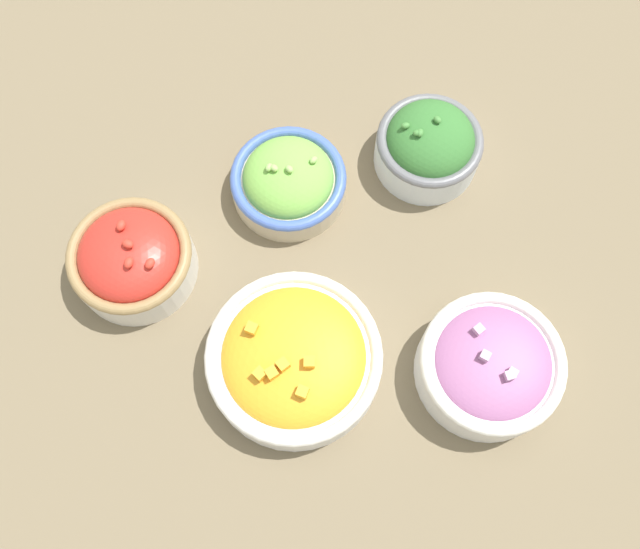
{
  "coord_description": "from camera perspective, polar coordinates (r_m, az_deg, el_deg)",
  "views": [
    {
      "loc": [
        0.05,
        0.24,
        0.72
      ],
      "look_at": [
        0.0,
        0.0,
        0.03
      ],
      "focal_mm": 40.0,
      "sensor_mm": 36.0,
      "label": 1
    }
  ],
  "objects": [
    {
      "name": "bowl_squash",
      "position": [
        0.71,
        -2.1,
        -6.71
      ],
      "size": [
        0.17,
        0.17,
        0.07
      ],
      "color": "white",
      "rests_on": "ground_plane"
    },
    {
      "name": "bowl_cherry_tomatoes",
      "position": [
        0.76,
        -14.86,
        1.25
      ],
      "size": [
        0.13,
        0.13,
        0.07
      ],
      "color": "silver",
      "rests_on": "ground_plane"
    },
    {
      "name": "bowl_lettuce",
      "position": [
        0.78,
        -2.54,
        7.52
      ],
      "size": [
        0.13,
        0.13,
        0.07
      ],
      "color": "beige",
      "rests_on": "ground_plane"
    },
    {
      "name": "bowl_red_onion",
      "position": [
        0.72,
        13.44,
        -7.09
      ],
      "size": [
        0.14,
        0.14,
        0.07
      ],
      "color": "white",
      "rests_on": "ground_plane"
    },
    {
      "name": "bowl_broccoli",
      "position": [
        0.8,
        8.7,
        10.22
      ],
      "size": [
        0.12,
        0.12,
        0.08
      ],
      "color": "silver",
      "rests_on": "ground_plane"
    },
    {
      "name": "ground_plane",
      "position": [
        0.76,
        -0.0,
        -0.77
      ],
      "size": [
        3.0,
        3.0,
        0.0
      ],
      "primitive_type": "plane",
      "color": "#75664C"
    }
  ]
}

